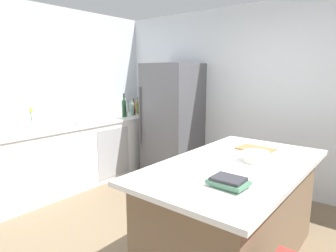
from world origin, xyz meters
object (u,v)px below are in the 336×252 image
object	(u,v)px
gin_bottle	(132,109)
olive_oil_bottle	(138,108)
syrup_bottle	(134,108)
cookbook_stack	(228,182)
sink_faucet	(59,115)
refrigerator	(173,121)
wine_bottle	(124,108)
cutting_board	(255,149)
vinegar_bottle	(142,106)
soda_bottle	(125,108)
kitchen_island	(233,211)
paper_towel_roll	(80,114)
mixing_bowl	(256,157)
flower_vase	(32,124)

from	to	relation	value
gin_bottle	olive_oil_bottle	bearing A→B (deg)	100.95
syrup_bottle	cookbook_stack	distance (m)	3.39
sink_faucet	cookbook_stack	bearing A→B (deg)	-9.09
syrup_bottle	refrigerator	bearing A→B (deg)	2.30
wine_bottle	cookbook_stack	size ratio (longest dim) A/B	1.47
refrigerator	syrup_bottle	xyz separation A→B (m)	(-0.85, -0.03, 0.14)
olive_oil_bottle	cutting_board	distance (m)	2.76
vinegar_bottle	olive_oil_bottle	bearing A→B (deg)	-93.59
refrigerator	syrup_bottle	world-z (taller)	refrigerator
cookbook_stack	wine_bottle	bearing A→B (deg)	149.92
soda_bottle	cutting_board	world-z (taller)	soda_bottle
olive_oil_bottle	cookbook_stack	bearing A→B (deg)	-35.11
sink_faucet	cookbook_stack	distance (m)	2.91
kitchen_island	gin_bottle	distance (m)	2.95
kitchen_island	cookbook_stack	distance (m)	0.73
sink_faucet	vinegar_bottle	bearing A→B (deg)	88.09
paper_towel_roll	syrup_bottle	xyz separation A→B (m)	(-0.02, 1.12, -0.02)
paper_towel_roll	soda_bottle	size ratio (longest dim) A/B	0.93
sink_faucet	mixing_bowl	size ratio (longest dim) A/B	1.27
soda_bottle	cookbook_stack	distance (m)	3.31
kitchen_island	cutting_board	bearing A→B (deg)	94.41
olive_oil_bottle	cookbook_stack	distance (m)	3.45
wine_bottle	mixing_bowl	world-z (taller)	wine_bottle
olive_oil_bottle	sink_faucet	bearing A→B (deg)	-91.81
olive_oil_bottle	wine_bottle	world-z (taller)	wine_bottle
flower_vase	cutting_board	xyz separation A→B (m)	(2.57, 0.99, -0.11)
refrigerator	vinegar_bottle	distance (m)	0.87
syrup_bottle	kitchen_island	bearing A→B (deg)	-27.42
paper_towel_roll	flower_vase	bearing A→B (deg)	-90.63
refrigerator	vinegar_bottle	world-z (taller)	refrigerator
vinegar_bottle	cutting_board	bearing A→B (deg)	-21.89
refrigerator	sink_faucet	size ratio (longest dim) A/B	6.01
cookbook_stack	mixing_bowl	bearing A→B (deg)	96.72
wine_bottle	syrup_bottle	bearing A→B (deg)	100.27
kitchen_island	syrup_bottle	distance (m)	3.01
wine_bottle	mixing_bowl	distance (m)	2.85
sink_faucet	wine_bottle	size ratio (longest dim) A/B	0.76
wine_bottle	gin_bottle	bearing A→B (deg)	94.21
olive_oil_bottle	paper_towel_roll	bearing A→B (deg)	-89.02
refrigerator	vinegar_bottle	xyz separation A→B (m)	(-0.84, 0.17, 0.15)
flower_vase	gin_bottle	xyz separation A→B (m)	(0.02, 1.75, 0.02)
flower_vase	paper_towel_roll	world-z (taller)	paper_towel_roll
olive_oil_bottle	soda_bottle	distance (m)	0.30
olive_oil_bottle	soda_bottle	bearing A→B (deg)	-94.37
sink_faucet	mixing_bowl	world-z (taller)	sink_faucet
mixing_bowl	soda_bottle	bearing A→B (deg)	159.77
refrigerator	wine_bottle	distance (m)	0.87
wine_bottle	refrigerator	bearing A→B (deg)	20.72
gin_bottle	mixing_bowl	size ratio (longest dim) A/B	1.19
refrigerator	olive_oil_bottle	bearing A→B (deg)	174.91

